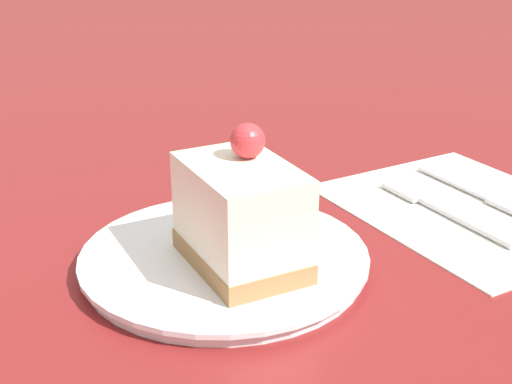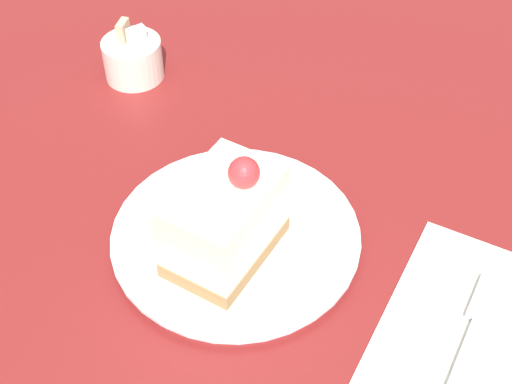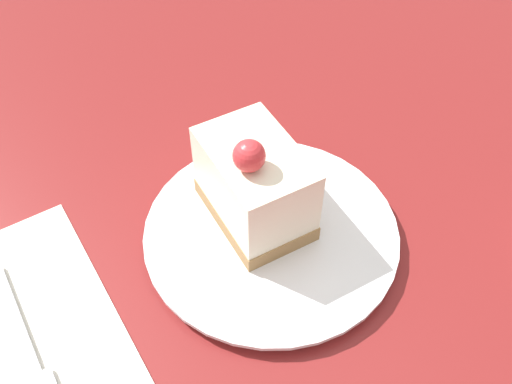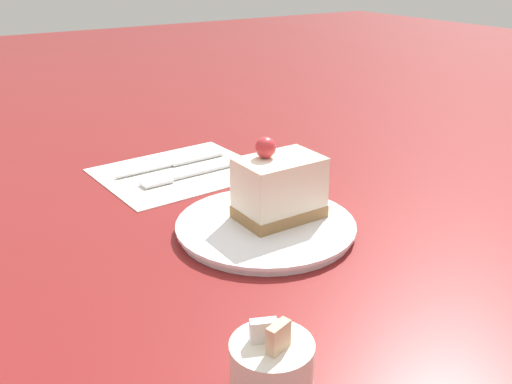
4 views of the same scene
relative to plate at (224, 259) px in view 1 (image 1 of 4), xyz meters
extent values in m
plane|color=maroon|center=(-0.02, 0.03, -0.01)|extent=(4.00, 4.00, 0.00)
cylinder|color=white|center=(0.00, 0.00, 0.00)|extent=(0.20, 0.20, 0.01)
cylinder|color=white|center=(0.00, 0.00, 0.00)|extent=(0.21, 0.21, 0.00)
cube|color=#9E7547|center=(0.00, -0.02, 0.01)|extent=(0.07, 0.10, 0.01)
cube|color=white|center=(0.00, -0.02, 0.05)|extent=(0.07, 0.10, 0.06)
sphere|color=red|center=(0.02, -0.01, 0.09)|extent=(0.02, 0.02, 0.02)
cube|color=white|center=(0.23, 0.00, -0.01)|extent=(0.20, 0.24, 0.00)
cube|color=silver|center=(0.21, -0.03, 0.00)|extent=(0.01, 0.11, 0.00)
cube|color=silver|center=(0.21, 0.05, 0.00)|extent=(0.02, 0.05, 0.00)
cube|color=silver|center=(0.26, 0.04, 0.00)|extent=(0.01, 0.09, 0.00)
camera|label=1|loc=(-0.19, -0.43, 0.25)|focal=50.00mm
camera|label=2|loc=(0.22, -0.33, 0.46)|focal=50.00mm
camera|label=3|loc=(0.15, 0.25, 0.38)|focal=40.00mm
camera|label=4|loc=(-0.50, 0.34, 0.30)|focal=40.00mm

